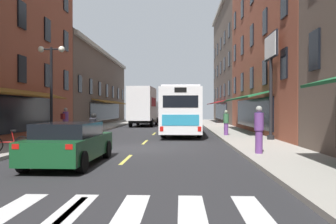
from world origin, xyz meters
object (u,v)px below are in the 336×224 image
at_px(pedestrian_mid, 226,122).
at_px(street_lamp_twin, 51,89).
at_px(bicycle_mid, 9,144).
at_px(motorcycle_rider, 94,133).
at_px(billboard_sign, 271,61).
at_px(sedan_near, 70,143).
at_px(pedestrian_rear, 259,123).
at_px(box_truck, 144,107).
at_px(bicycle_near, 64,131).
at_px(transit_bus, 182,111).
at_px(sedan_mid, 154,117).
at_px(pedestrian_far, 259,129).
at_px(pedestrian_near, 65,121).

relative_size(pedestrian_mid, street_lamp_twin, 0.33).
bearing_deg(bicycle_mid, motorcycle_rider, 49.54).
distance_m(motorcycle_rider, pedestrian_mid, 9.64).
distance_m(billboard_sign, bicycle_mid, 13.92).
distance_m(sedan_near, pedestrian_rear, 12.19).
xyz_separation_m(box_truck, motorcycle_rider, (-0.06, -20.73, -1.39)).
height_order(box_truck, pedestrian_mid, box_truck).
distance_m(bicycle_near, street_lamp_twin, 3.50).
relative_size(billboard_sign, pedestrian_rear, 3.35).
height_order(transit_bus, sedan_mid, transit_bus).
bearing_deg(billboard_sign, motorcycle_rider, -159.58).
xyz_separation_m(box_truck, pedestrian_far, (7.05, -23.37, -1.01)).
height_order(sedan_mid, motorcycle_rider, motorcycle_rider).
xyz_separation_m(sedan_mid, pedestrian_mid, (6.83, -26.36, 0.29)).
relative_size(pedestrian_near, street_lamp_twin, 0.36).
bearing_deg(pedestrian_mid, bicycle_near, -74.52).
relative_size(sedan_near, pedestrian_mid, 2.74).
xyz_separation_m(bicycle_near, pedestrian_near, (-0.48, 1.61, 0.59)).
bearing_deg(billboard_sign, bicycle_near, 175.95).
bearing_deg(street_lamp_twin, motorcycle_rider, -32.88).
bearing_deg(bicycle_mid, sedan_near, -29.32).
distance_m(sedan_mid, bicycle_mid, 36.01).
bearing_deg(box_truck, billboard_sign, -62.31).
bearing_deg(pedestrian_rear, sedan_mid, -21.91).
height_order(bicycle_mid, pedestrian_near, pedestrian_near).
bearing_deg(bicycle_mid, pedestrian_mid, 44.76).
bearing_deg(motorcycle_rider, street_lamp_twin, 147.12).
bearing_deg(sedan_near, transit_bus, 74.96).
relative_size(pedestrian_far, street_lamp_twin, 0.37).
height_order(bicycle_near, pedestrian_near, pedestrian_near).
distance_m(transit_bus, sedan_near, 14.50).
xyz_separation_m(pedestrian_near, pedestrian_far, (10.49, -8.51, -0.01)).
xyz_separation_m(billboard_sign, box_truck, (-9.09, 17.32, -2.43)).
height_order(billboard_sign, pedestrian_near, billboard_sign).
bearing_deg(sedan_near, pedestrian_near, 109.86).
relative_size(billboard_sign, sedan_mid, 1.23).
height_order(billboard_sign, box_truck, billboard_sign).
height_order(sedan_near, motorcycle_rider, motorcycle_rider).
relative_size(box_truck, bicycle_mid, 4.52).
distance_m(bicycle_near, pedestrian_mid, 10.25).
bearing_deg(sedan_mid, transit_bus, -80.55).
bearing_deg(transit_bus, motorcycle_rider, -114.06).
xyz_separation_m(bicycle_mid, pedestrian_rear, (11.24, 7.27, 0.55)).
bearing_deg(street_lamp_twin, sedan_near, -64.03).
bearing_deg(pedestrian_near, street_lamp_twin, -54.06).
bearing_deg(pedestrian_rear, street_lamp_twin, 64.22).
distance_m(sedan_mid, pedestrian_near, 27.29).
bearing_deg(pedestrian_mid, pedestrian_far, 2.75).
distance_m(bicycle_near, bicycle_mid, 7.25).
xyz_separation_m(billboard_sign, sedan_mid, (-8.91, 29.51, -3.84)).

